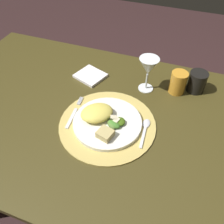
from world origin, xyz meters
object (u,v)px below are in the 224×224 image
dining_table (103,138)px  dinner_plate (107,122)px  fork (74,113)px  dark_tumbler (197,82)px  amber_tumbler (178,83)px  spoon (145,128)px  napkin (90,76)px  wine_glass (148,68)px

dining_table → dinner_plate: 0.17m
dining_table → fork: 0.19m
dining_table → dark_tumbler: (0.32, 0.28, 0.19)m
dining_table → amber_tumbler: 0.39m
dining_table → spoon: spoon is taller
fork → napkin: (-0.04, 0.24, -0.00)m
fork → napkin: bearing=98.5°
dinner_plate → dark_tumbler: (0.28, 0.32, 0.03)m
napkin → spoon: bearing=-34.7°
napkin → fork: bearing=-81.5°
fork → spoon: bearing=5.2°
fork → amber_tumbler: 0.45m
spoon → wine_glass: (-0.06, 0.22, 0.10)m
wine_glass → amber_tumbler: wine_glass is taller
dinner_plate → fork: 0.14m
dining_table → dark_tumbler: 0.46m
dining_table → spoon: bearing=-3.2°
dinner_plate → spoon: size_ratio=1.84×
dining_table → dark_tumbler: dark_tumbler is taller
fork → dark_tumbler: (0.42, 0.31, 0.04)m
dinner_plate → napkin: 0.30m
spoon → napkin: same height
dinner_plate → amber_tumbler: 0.35m
fork → napkin: napkin is taller
dining_table → wine_glass: wine_glass is taller
spoon → wine_glass: bearing=103.9°
dining_table → wine_glass: bearing=60.4°
fork → napkin: 0.25m
spoon → dark_tumbler: 0.32m
spoon → dinner_plate: bearing=-168.7°
dining_table → napkin: size_ratio=12.20×
dinner_plate → wine_glass: (0.08, 0.25, 0.10)m
fork → spoon: 0.28m
dining_table → dinner_plate: size_ratio=5.80×
spoon → napkin: size_ratio=1.14×
fork → wine_glass: size_ratio=1.13×
dining_table → fork: size_ratio=8.59×
napkin → amber_tumbler: 0.39m
fork → napkin: size_ratio=1.42×
wine_glass → dark_tumbler: bearing=17.8°
wine_glass → dark_tumbler: (0.20, 0.06, -0.07)m
napkin → amber_tumbler: amber_tumbler is taller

